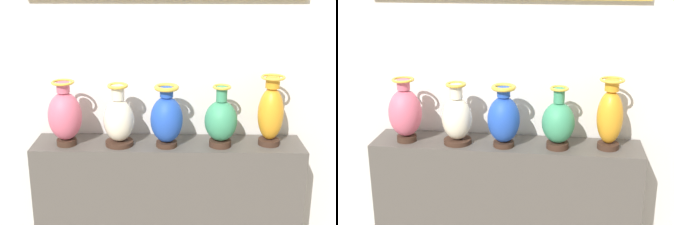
% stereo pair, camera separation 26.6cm
% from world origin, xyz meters
% --- Properties ---
extents(display_shelf, '(1.52, 0.28, 0.85)m').
position_xyz_m(display_shelf, '(0.00, 0.00, 0.43)').
color(display_shelf, '#4C4742').
rests_on(display_shelf, ground_plane).
extents(back_wall, '(3.80, 0.14, 2.94)m').
position_xyz_m(back_wall, '(-0.00, 0.20, 1.49)').
color(back_wall, silver).
rests_on(back_wall, ground_plane).
extents(vase_rose, '(0.18, 0.18, 0.37)m').
position_xyz_m(vase_rose, '(-0.57, -0.04, 1.02)').
color(vase_rose, '#382319').
rests_on(vase_rose, display_shelf).
extents(vase_ivory, '(0.17, 0.17, 0.35)m').
position_xyz_m(vase_ivory, '(-0.27, -0.04, 1.00)').
color(vase_ivory, '#382319').
rests_on(vase_ivory, display_shelf).
extents(vase_sapphire, '(0.18, 0.18, 0.35)m').
position_xyz_m(vase_sapphire, '(-0.01, -0.05, 1.02)').
color(vase_sapphire, '#382319').
rests_on(vase_sapphire, display_shelf).
extents(vase_jade, '(0.18, 0.18, 0.35)m').
position_xyz_m(vase_jade, '(0.29, -0.04, 1.00)').
color(vase_jade, '#382319').
rests_on(vase_jade, display_shelf).
extents(vase_amber, '(0.14, 0.14, 0.39)m').
position_xyz_m(vase_amber, '(0.56, -0.01, 1.04)').
color(vase_amber, '#382319').
rests_on(vase_amber, display_shelf).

